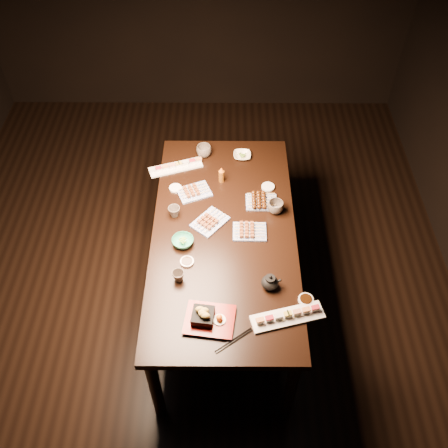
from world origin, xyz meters
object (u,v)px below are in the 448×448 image
at_px(edamame_bowl_cream, 242,156).
at_px(teacup_mid_right, 276,207).
at_px(yakitori_plate_center, 210,220).
at_px(condiment_bottle, 221,175).
at_px(dining_table, 224,268).
at_px(yakitori_plate_right, 250,230).
at_px(tempura_tray, 209,316).
at_px(sushi_platter_near, 288,315).
at_px(teacup_far_right, 204,151).
at_px(sushi_platter_far, 176,166).
at_px(teacup_far_left, 174,212).
at_px(edamame_bowl_green, 183,241).
at_px(teapot, 270,281).
at_px(teacup_near_left, 178,276).
at_px(yakitori_plate_left, 194,190).

xyz_separation_m(edamame_bowl_cream, teacup_mid_right, (0.21, -0.53, 0.03)).
bearing_deg(yakitori_plate_center, condiment_bottle, 29.52).
xyz_separation_m(dining_table, edamame_bowl_cream, (0.13, 0.72, 0.39)).
distance_m(yakitori_plate_right, tempura_tray, 0.68).
bearing_deg(edamame_bowl_cream, tempura_tray, -98.41).
bearing_deg(sushi_platter_near, condiment_bottle, 94.18).
relative_size(yakitori_plate_right, teacup_far_right, 1.95).
bearing_deg(sushi_platter_far, condiment_bottle, 138.90).
height_order(yakitori_plate_center, condiment_bottle, condiment_bottle).
xyz_separation_m(edamame_bowl_cream, teacup_far_left, (-0.45, -0.58, 0.02)).
relative_size(sushi_platter_near, condiment_bottle, 3.32).
distance_m(sushi_platter_far, edamame_bowl_green, 0.70).
height_order(edamame_bowl_green, teapot, teapot).
distance_m(teacup_near_left, condiment_bottle, 0.86).
xyz_separation_m(yakitori_plate_left, teacup_far_left, (-0.12, -0.21, 0.01)).
height_order(teacup_near_left, condiment_bottle, condiment_bottle).
xyz_separation_m(teacup_mid_right, teapot, (-0.07, -0.59, 0.01)).
xyz_separation_m(yakitori_plate_left, teacup_mid_right, (0.53, -0.17, 0.01)).
bearing_deg(sushi_platter_near, teacup_near_left, 143.00).
xyz_separation_m(dining_table, yakitori_plate_left, (-0.20, 0.35, 0.40)).
distance_m(edamame_bowl_cream, condiment_bottle, 0.29).
xyz_separation_m(edamame_bowl_cream, condiment_bottle, (-0.15, -0.25, 0.05)).
height_order(sushi_platter_far, teacup_far_right, teacup_far_right).
relative_size(yakitori_plate_center, yakitori_plate_left, 1.03).
distance_m(sushi_platter_far, teacup_near_left, 0.96).
height_order(edamame_bowl_green, condiment_bottle, condiment_bottle).
bearing_deg(tempura_tray, edamame_bowl_cream, 88.99).
bearing_deg(teacup_near_left, edamame_bowl_green, 88.24).
xyz_separation_m(sushi_platter_near, teacup_near_left, (-0.61, 0.25, 0.01)).
bearing_deg(teacup_far_left, teacup_near_left, -83.21).
height_order(yakitori_plate_center, teacup_far_right, teacup_far_right).
distance_m(dining_table, teacup_far_right, 0.86).
bearing_deg(teacup_far_left, yakitori_plate_center, -15.15).
relative_size(yakitori_plate_center, teacup_near_left, 3.06).
distance_m(teacup_near_left, teacup_far_right, 1.10).
xyz_separation_m(dining_table, sushi_platter_far, (-0.35, 0.60, 0.40)).
bearing_deg(teacup_mid_right, condiment_bottle, 141.13).
bearing_deg(teacup_far_left, edamame_bowl_green, -73.85).
distance_m(yakitori_plate_left, teacup_far_right, 0.39).
bearing_deg(teacup_far_right, teacup_near_left, -95.74).
distance_m(yakitori_plate_center, condiment_bottle, 0.39).
bearing_deg(teacup_mid_right, teapot, -96.70).
xyz_separation_m(teacup_near_left, teacup_far_left, (-0.06, 0.51, 0.00)).
distance_m(yakitori_plate_center, tempura_tray, 0.72).
xyz_separation_m(sushi_platter_far, yakitori_plate_right, (0.51, -0.60, 0.00)).
distance_m(sushi_platter_near, yakitori_plate_left, 1.11).
height_order(edamame_bowl_green, tempura_tray, tempura_tray).
xyz_separation_m(teacup_near_left, teacup_far_right, (0.11, 1.10, 0.01)).
relative_size(sushi_platter_far, teacup_far_left, 4.88).
height_order(dining_table, edamame_bowl_green, edamame_bowl_green).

